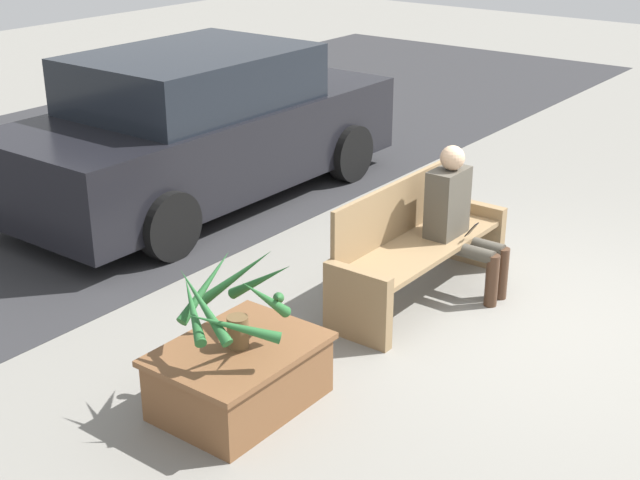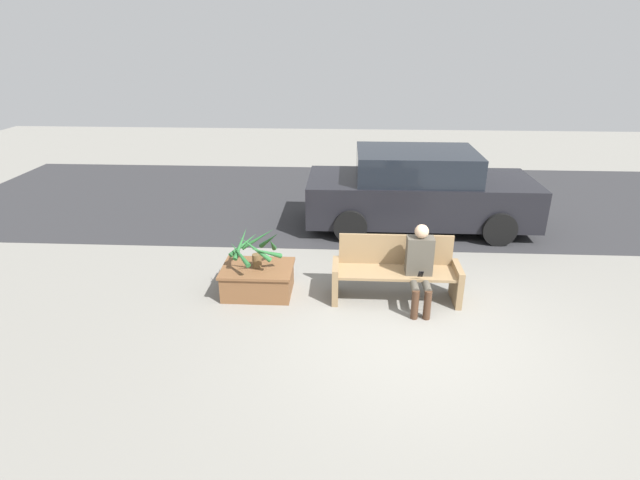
{
  "view_description": "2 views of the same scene",
  "coord_description": "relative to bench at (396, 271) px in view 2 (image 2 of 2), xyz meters",
  "views": [
    {
      "loc": [
        -5.84,
        -2.46,
        3.19
      ],
      "look_at": [
        -0.92,
        1.28,
        0.64
      ],
      "focal_mm": 50.0,
      "sensor_mm": 36.0,
      "label": 1
    },
    {
      "loc": [
        -0.94,
        -5.73,
        3.66
      ],
      "look_at": [
        -1.3,
        1.19,
        0.78
      ],
      "focal_mm": 28.0,
      "sensor_mm": 36.0,
      "label": 2
    }
  ],
  "objects": [
    {
      "name": "bench",
      "position": [
        0.0,
        0.0,
        0.0
      ],
      "size": [
        1.86,
        0.56,
        0.93
      ],
      "color": "#8C704C",
      "rests_on": "ground_plane"
    },
    {
      "name": "potted_plant",
      "position": [
        -2.07,
        0.03,
        0.31
      ],
      "size": [
        0.82,
        0.83,
        0.61
      ],
      "color": "brown",
      "rests_on": "planter_box"
    },
    {
      "name": "parked_car",
      "position": [
        0.69,
        3.01,
        0.33
      ],
      "size": [
        4.43,
        1.98,
        1.56
      ],
      "color": "black",
      "rests_on": "ground_plane"
    },
    {
      "name": "road_surface",
      "position": [
        0.17,
        4.73,
        -0.43
      ],
      "size": [
        20.0,
        6.0,
        0.01
      ],
      "primitive_type": "cube",
      "color": "#2D2D30",
      "rests_on": "ground_plane"
    },
    {
      "name": "person_seated",
      "position": [
        0.31,
        -0.21,
        0.23
      ],
      "size": [
        0.38,
        0.64,
        1.22
      ],
      "color": "#4C473D",
      "rests_on": "ground_plane"
    },
    {
      "name": "ground_plane",
      "position": [
        0.17,
        -0.9,
        -0.43
      ],
      "size": [
        30.0,
        30.0,
        0.0
      ],
      "primitive_type": "plane",
      "color": "gray"
    },
    {
      "name": "planter_box",
      "position": [
        -2.06,
        0.03,
        -0.2
      ],
      "size": [
        1.06,
        0.79,
        0.43
      ],
      "color": "brown",
      "rests_on": "ground_plane"
    }
  ]
}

